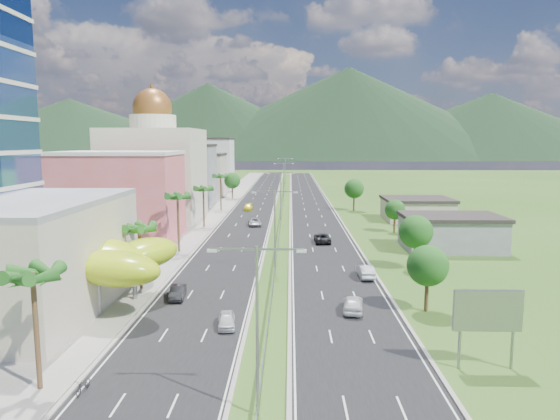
{
  "coord_description": "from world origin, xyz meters",
  "views": [
    {
      "loc": [
        2.03,
        -54.6,
        17.28
      ],
      "look_at": [
        0.47,
        20.08,
        7.0
      ],
      "focal_mm": 32.0,
      "sensor_mm": 36.0,
      "label": 1
    }
  ],
  "objects": [
    {
      "name": "motorcycle",
      "position": [
        -12.3,
        -22.32,
        0.66
      ],
      "size": [
        0.76,
        1.99,
        1.24
      ],
      "primitive_type": "imported",
      "rotation": [
        0.0,
        0.0,
        -0.09
      ],
      "color": "black",
      "rests_on": "road_left"
    },
    {
      "name": "car_white_near_left",
      "position": [
        -3.91,
        -9.91,
        0.71
      ],
      "size": [
        2.03,
        4.09,
        1.34
      ],
      "primitive_type": "imported",
      "rotation": [
        0.0,
        0.0,
        0.12
      ],
      "color": "silver",
      "rests_on": "road_left"
    },
    {
      "name": "palm_tree_c",
      "position": [
        -15.5,
        22.0,
        8.5
      ],
      "size": [
        3.6,
        3.6,
        9.6
      ],
      "color": "#47301C",
      "rests_on": "ground"
    },
    {
      "name": "leafy_tree_rb",
      "position": [
        19.0,
        12.0,
        5.18
      ],
      "size": [
        4.55,
        4.55,
        7.47
      ],
      "color": "#47301C",
      "rests_on": "ground"
    },
    {
      "name": "leafy_tree_lfar",
      "position": [
        -15.5,
        95.0,
        5.58
      ],
      "size": [
        4.9,
        4.9,
        8.05
      ],
      "color": "#47301C",
      "rests_on": "ground"
    },
    {
      "name": "car_silver_right",
      "position": [
        11.67,
        7.58,
        0.87
      ],
      "size": [
        1.91,
        5.07,
        1.65
      ],
      "primitive_type": "imported",
      "rotation": [
        0.0,
        0.0,
        3.17
      ],
      "color": "#AEB0B6",
      "rests_on": "road_right"
    },
    {
      "name": "sidewalk_left",
      "position": [
        -17.0,
        90.0,
        0.06
      ],
      "size": [
        7.0,
        260.0,
        0.12
      ],
      "primitive_type": "cube",
      "color": "gray",
      "rests_on": "ground"
    },
    {
      "name": "ground",
      "position": [
        0.0,
        0.0,
        0.0
      ],
      "size": [
        500.0,
        500.0,
        0.0
      ],
      "primitive_type": "plane",
      "color": "#2D5119",
      "rests_on": "ground"
    },
    {
      "name": "car_silver_mid_left",
      "position": [
        -5.33,
        46.83,
        0.8
      ],
      "size": [
        3.18,
        5.73,
        1.51
      ],
      "primitive_type": "imported",
      "rotation": [
        0.0,
        0.0,
        0.13
      ],
      "color": "#979A9E",
      "rests_on": "road_left"
    },
    {
      "name": "car_dark_far_right",
      "position": [
        7.56,
        29.81,
        0.83
      ],
      "size": [
        2.78,
        5.77,
        1.58
      ],
      "primitive_type": "imported",
      "rotation": [
        0.0,
        0.0,
        3.17
      ],
      "color": "black",
      "rests_on": "road_right"
    },
    {
      "name": "lime_canopy",
      "position": [
        -20.0,
        -4.0,
        4.99
      ],
      "size": [
        18.0,
        15.0,
        7.4
      ],
      "color": "#A2C212",
      "rests_on": "ground"
    },
    {
      "name": "streetlight_median_c",
      "position": [
        0.0,
        50.0,
        6.75
      ],
      "size": [
        6.04,
        0.25,
        11.0
      ],
      "color": "gray",
      "rests_on": "ground"
    },
    {
      "name": "palm_tree_a",
      "position": [
        -15.5,
        -22.0,
        8.02
      ],
      "size": [
        3.6,
        3.6,
        9.1
      ],
      "color": "#47301C",
      "rests_on": "ground"
    },
    {
      "name": "streetlight_median_b",
      "position": [
        0.0,
        10.0,
        6.75
      ],
      "size": [
        6.04,
        0.25,
        11.0
      ],
      "color": "gray",
      "rests_on": "ground"
    },
    {
      "name": "leafy_tree_rd",
      "position": [
        18.0,
        70.0,
        5.58
      ],
      "size": [
        4.9,
        4.9,
        8.05
      ],
      "color": "#47301C",
      "rests_on": "ground"
    },
    {
      "name": "palm_tree_e",
      "position": [
        -15.5,
        70.0,
        8.31
      ],
      "size": [
        3.6,
        3.6,
        9.4
      ],
      "color": "#47301C",
      "rests_on": "ground"
    },
    {
      "name": "streetlight_median_a",
      "position": [
        0.0,
        -25.0,
        6.75
      ],
      "size": [
        6.04,
        0.25,
        11.0
      ],
      "color": "gray",
      "rests_on": "ground"
    },
    {
      "name": "domed_building",
      "position": [
        -28.0,
        55.0,
        11.35
      ],
      "size": [
        20.0,
        20.0,
        28.7
      ],
      "color": "beige",
      "rests_on": "ground"
    },
    {
      "name": "car_dark_left",
      "position": [
        -10.43,
        -1.42,
        0.76
      ],
      "size": [
        1.94,
        4.49,
        1.44
      ],
      "primitive_type": "imported",
      "rotation": [
        0.0,
        0.0,
        0.1
      ],
      "color": "black",
      "rests_on": "road_left"
    },
    {
      "name": "midrise_grey",
      "position": [
        -27.0,
        80.0,
        8.0
      ],
      "size": [
        16.0,
        15.0,
        16.0
      ],
      "primitive_type": "cube",
      "color": "gray",
      "rests_on": "ground"
    },
    {
      "name": "mountain_ridge",
      "position": [
        60.0,
        450.0,
        0.0
      ],
      "size": [
        860.0,
        140.0,
        90.0
      ],
      "primitive_type": null,
      "color": "black",
      "rests_on": "ground"
    },
    {
      "name": "midrise_white",
      "position": [
        -27.0,
        125.0,
        9.0
      ],
      "size": [
        16.0,
        15.0,
        18.0
      ],
      "primitive_type": "cube",
      "color": "silver",
      "rests_on": "ground"
    },
    {
      "name": "road_right",
      "position": [
        7.5,
        90.0,
        0.02
      ],
      "size": [
        11.0,
        260.0,
        0.04
      ],
      "primitive_type": "cube",
      "color": "black",
      "rests_on": "ground"
    },
    {
      "name": "car_yellow_far_left",
      "position": [
        -8.63,
        70.62,
        0.77
      ],
      "size": [
        2.06,
        5.03,
        1.46
      ],
      "primitive_type": "imported",
      "rotation": [
        0.0,
        0.0,
        -0.0
      ],
      "color": "yellow",
      "rests_on": "road_left"
    },
    {
      "name": "billboard",
      "position": [
        17.0,
        -18.0,
        4.42
      ],
      "size": [
        5.2,
        0.35,
        6.2
      ],
      "color": "gray",
      "rests_on": "ground"
    },
    {
      "name": "midrise_beige",
      "position": [
        -27.0,
        102.0,
        6.5
      ],
      "size": [
        16.0,
        15.0,
        13.0
      ],
      "primitive_type": "cube",
      "color": "#B5A595",
      "rests_on": "ground"
    },
    {
      "name": "pink_shophouse",
      "position": [
        -28.0,
        32.0,
        7.5
      ],
      "size": [
        20.0,
        15.0,
        15.0
      ],
      "primitive_type": "cube",
      "color": "#D35856",
      "rests_on": "ground"
    },
    {
      "name": "shed_far",
      "position": [
        30.0,
        55.0,
        2.2
      ],
      "size": [
        14.0,
        12.0,
        4.4
      ],
      "primitive_type": "cube",
      "color": "#B5A595",
      "rests_on": "ground"
    },
    {
      "name": "palm_tree_d",
      "position": [
        -15.5,
        45.0,
        7.54
      ],
      "size": [
        3.6,
        3.6,
        8.6
      ],
      "color": "#47301C",
      "rests_on": "ground"
    },
    {
      "name": "leafy_tree_ra",
      "position": [
        16.0,
        -5.0,
        4.78
      ],
      "size": [
        4.2,
        4.2,
        6.9
      ],
      "color": "#47301C",
      "rests_on": "ground"
    },
    {
      "name": "streetlight_median_d",
      "position": [
        0.0,
        95.0,
        6.75
      ],
      "size": [
        6.04,
        0.25,
        11.0
      ],
      "color": "gray",
      "rests_on": "ground"
    },
    {
      "name": "streetlight_median_e",
      "position": [
        0.0,
        140.0,
        6.75
      ],
      "size": [
        6.04,
        0.25,
        11.0
      ],
      "color": "gray",
      "rests_on": "ground"
    },
    {
      "name": "palm_tree_b",
      "position": [
        -15.5,
        2.0,
        7.06
      ],
      "size": [
        3.6,
        3.6,
        8.1
      ],
      "color": "#47301C",
      "rests_on": "ground"
    },
    {
      "name": "median_guardrail",
      "position": [
        0.0,
        71.99,
        0.62
      ],
      "size": [
        0.1,
        216.06,
        0.76
      ],
      "color": "gray",
      "rests_on": "ground"
    },
    {
      "name": "road_left",
      "position": [
        -7.5,
        90.0,
        0.02
      ],
      "size": [
        11.0,
        260.0,
        0.04
      ],
      "primitive_type": "cube",
      "color": "black",
      "rests_on": "ground"
    },
    {
      "name": "leafy_tree_rc",
      "position": [
        22.0,
        40.0,
        4.37
      ],
      "size": [
        3.85,
        3.85,
        6.33
      ],
      "color": "#47301C",
      "rests_on": "ground"
    },
    {
      "name": "shed_near",
      "position": [
        28.0,
        25.0,
        2.5
      ],
      "size": [
        15.0,
        10.0,
        5.0
      ],
      "primitive_type": "cube",
      "color": "gray",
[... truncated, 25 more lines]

